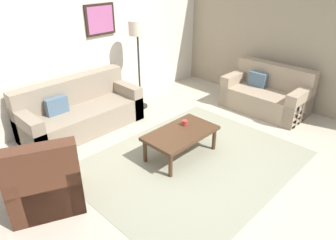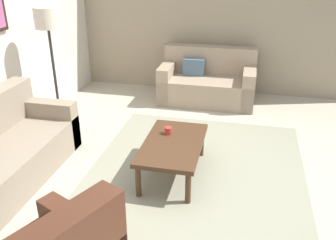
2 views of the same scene
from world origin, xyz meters
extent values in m
plane|color=#B2A893|center=(0.00, 0.00, 0.00)|extent=(8.00, 8.00, 0.00)
cube|color=gray|center=(3.00, 0.00, 1.40)|extent=(0.12, 5.20, 2.80)
cube|color=gray|center=(0.00, 0.00, 0.00)|extent=(3.13, 2.46, 0.01)
cube|color=gray|center=(-0.57, 2.02, 0.21)|extent=(2.06, 0.85, 0.42)
cube|color=gray|center=(0.36, 2.02, 0.31)|extent=(0.20, 0.85, 0.62)
cube|color=gray|center=(2.37, 0.17, 0.21)|extent=(0.87, 1.57, 0.42)
cube|color=gray|center=(2.68, 0.17, 0.44)|extent=(0.24, 1.57, 0.88)
cube|color=gray|center=(2.37, 0.85, 0.31)|extent=(0.87, 0.20, 0.62)
cube|color=gray|center=(2.37, -0.52, 0.31)|extent=(0.87, 0.20, 0.62)
cube|color=slate|center=(2.46, 0.42, 0.56)|extent=(0.12, 0.36, 0.28)
cylinder|color=#472D1C|center=(-0.47, 0.00, 0.18)|extent=(0.06, 0.06, 0.36)
cylinder|color=#472D1C|center=(0.51, 0.00, 0.18)|extent=(0.06, 0.06, 0.36)
cylinder|color=#472D1C|center=(-0.47, 0.52, 0.18)|extent=(0.06, 0.06, 0.36)
cylinder|color=#472D1C|center=(0.51, 0.52, 0.18)|extent=(0.06, 0.06, 0.36)
cube|color=#472D1C|center=(0.02, 0.26, 0.39)|extent=(1.10, 0.64, 0.05)
cylinder|color=#B2332D|center=(0.21, 0.36, 0.45)|extent=(0.09, 0.09, 0.08)
cylinder|color=black|center=(0.76, 2.04, 0.01)|extent=(0.28, 0.28, 0.03)
cylinder|color=#262626|center=(0.76, 2.04, 0.72)|extent=(0.04, 0.04, 1.45)
cylinder|color=beige|center=(0.76, 2.04, 1.58)|extent=(0.32, 0.32, 0.26)
camera|label=1|loc=(-2.95, -2.38, 2.65)|focal=33.00mm
camera|label=2|loc=(-3.46, -0.47, 2.31)|focal=38.89mm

